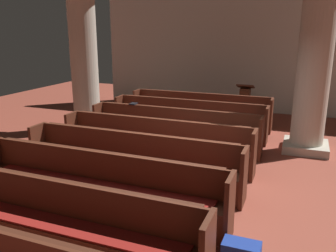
{
  "coord_description": "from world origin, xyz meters",
  "views": [
    {
      "loc": [
        1.61,
        -5.37,
        2.57
      ],
      "look_at": [
        -0.79,
        0.8,
        0.75
      ],
      "focal_mm": 37.63,
      "sensor_mm": 36.0,
      "label": 1
    }
  ],
  "objects_px": {
    "pew_row_3": "(155,141)",
    "hymn_book": "(133,104)",
    "pew_row_1": "(188,117)",
    "pillar_aisle_side": "(314,63)",
    "pew_row_2": "(174,128)",
    "pew_row_5": "(97,183)",
    "pew_row_0": "(200,109)",
    "pew_row_6": "(48,219)",
    "pew_row_4": "(131,159)",
    "pillar_far_side": "(84,56)",
    "lectern": "(244,105)"
  },
  "relations": [
    {
      "from": "pew_row_3",
      "to": "hymn_book",
      "type": "height_order",
      "value": "hymn_book"
    },
    {
      "from": "pew_row_1",
      "to": "pillar_aisle_side",
      "type": "distance_m",
      "value": 3.12
    },
    {
      "from": "pew_row_2",
      "to": "pew_row_5",
      "type": "height_order",
      "value": "same"
    },
    {
      "from": "pew_row_0",
      "to": "pew_row_6",
      "type": "xyz_separation_m",
      "value": [
        0.0,
        -6.23,
        0.0
      ]
    },
    {
      "from": "pew_row_2",
      "to": "pew_row_4",
      "type": "height_order",
      "value": "same"
    },
    {
      "from": "hymn_book",
      "to": "pew_row_5",
      "type": "bearing_deg",
      "value": -72.04
    },
    {
      "from": "pew_row_3",
      "to": "pew_row_1",
      "type": "bearing_deg",
      "value": 90.0
    },
    {
      "from": "pew_row_0",
      "to": "pew_row_1",
      "type": "distance_m",
      "value": 1.04
    },
    {
      "from": "pillar_far_side",
      "to": "lectern",
      "type": "xyz_separation_m",
      "value": [
        3.76,
        2.35,
        -1.46
      ]
    },
    {
      "from": "pew_row_0",
      "to": "pew_row_1",
      "type": "xyz_separation_m",
      "value": [
        0.0,
        -1.04,
        0.0
      ]
    },
    {
      "from": "pew_row_1",
      "to": "pew_row_6",
      "type": "height_order",
      "value": "same"
    },
    {
      "from": "lectern",
      "to": "hymn_book",
      "type": "distance_m",
      "value": 3.59
    },
    {
      "from": "pew_row_6",
      "to": "pew_row_1",
      "type": "bearing_deg",
      "value": 90.0
    },
    {
      "from": "pew_row_4",
      "to": "pew_row_2",
      "type": "bearing_deg",
      "value": 90.0
    },
    {
      "from": "pew_row_6",
      "to": "pillar_aisle_side",
      "type": "height_order",
      "value": "pillar_aisle_side"
    },
    {
      "from": "pew_row_2",
      "to": "pew_row_0",
      "type": "bearing_deg",
      "value": 90.0
    },
    {
      "from": "pew_row_3",
      "to": "hymn_book",
      "type": "xyz_separation_m",
      "value": [
        -1.07,
        1.23,
        0.43
      ]
    },
    {
      "from": "hymn_book",
      "to": "pew_row_1",
      "type": "bearing_deg",
      "value": 38.41
    },
    {
      "from": "pew_row_3",
      "to": "pillar_far_side",
      "type": "height_order",
      "value": "pillar_far_side"
    },
    {
      "from": "pew_row_1",
      "to": "pew_row_6",
      "type": "relative_size",
      "value": 1.0
    },
    {
      "from": "pew_row_1",
      "to": "pew_row_4",
      "type": "height_order",
      "value": "same"
    },
    {
      "from": "pew_row_1",
      "to": "pillar_far_side",
      "type": "bearing_deg",
      "value": -172.86
    },
    {
      "from": "pew_row_1",
      "to": "pillar_aisle_side",
      "type": "bearing_deg",
      "value": -3.04
    },
    {
      "from": "pillar_far_side",
      "to": "pew_row_4",
      "type": "bearing_deg",
      "value": -45.7
    },
    {
      "from": "pew_row_2",
      "to": "pew_row_6",
      "type": "xyz_separation_m",
      "value": [
        0.0,
        -4.15,
        0.0
      ]
    },
    {
      "from": "pew_row_6",
      "to": "pillar_aisle_side",
      "type": "xyz_separation_m",
      "value": [
        2.76,
        5.05,
        1.44
      ]
    },
    {
      "from": "pew_row_0",
      "to": "pew_row_2",
      "type": "height_order",
      "value": "same"
    },
    {
      "from": "pew_row_5",
      "to": "pillar_aisle_side",
      "type": "distance_m",
      "value": 5.07
    },
    {
      "from": "pew_row_1",
      "to": "pew_row_4",
      "type": "relative_size",
      "value": 1.0
    },
    {
      "from": "pew_row_0",
      "to": "pew_row_3",
      "type": "bearing_deg",
      "value": -90.0
    },
    {
      "from": "pew_row_6",
      "to": "pillar_far_side",
      "type": "bearing_deg",
      "value": 119.17
    },
    {
      "from": "pew_row_0",
      "to": "pew_row_4",
      "type": "bearing_deg",
      "value": -90.0
    },
    {
      "from": "pew_row_1",
      "to": "pew_row_2",
      "type": "relative_size",
      "value": 1.0
    },
    {
      "from": "pillar_far_side",
      "to": "pew_row_5",
      "type": "bearing_deg",
      "value": -54.62
    },
    {
      "from": "pew_row_2",
      "to": "hymn_book",
      "type": "xyz_separation_m",
      "value": [
        -1.07,
        0.19,
        0.43
      ]
    },
    {
      "from": "pew_row_6",
      "to": "pew_row_0",
      "type": "bearing_deg",
      "value": 90.0
    },
    {
      "from": "pew_row_3",
      "to": "hymn_book",
      "type": "bearing_deg",
      "value": 131.11
    },
    {
      "from": "pew_row_2",
      "to": "pillar_aisle_side",
      "type": "relative_size",
      "value": 1.05
    },
    {
      "from": "pew_row_2",
      "to": "lectern",
      "type": "xyz_separation_m",
      "value": [
        1.05,
        3.05,
        -0.02
      ]
    },
    {
      "from": "hymn_book",
      "to": "pew_row_4",
      "type": "bearing_deg",
      "value": -64.7
    },
    {
      "from": "pew_row_6",
      "to": "hymn_book",
      "type": "xyz_separation_m",
      "value": [
        -1.07,
        4.34,
        0.43
      ]
    },
    {
      "from": "pew_row_0",
      "to": "lectern",
      "type": "bearing_deg",
      "value": 42.62
    },
    {
      "from": "pew_row_5",
      "to": "hymn_book",
      "type": "distance_m",
      "value": 3.5
    },
    {
      "from": "pew_row_2",
      "to": "pew_row_5",
      "type": "bearing_deg",
      "value": -90.0
    },
    {
      "from": "pew_row_2",
      "to": "pew_row_4",
      "type": "bearing_deg",
      "value": -90.0
    },
    {
      "from": "pew_row_1",
      "to": "pew_row_5",
      "type": "relative_size",
      "value": 1.0
    },
    {
      "from": "hymn_book",
      "to": "lectern",
      "type": "bearing_deg",
      "value": 53.36
    },
    {
      "from": "pew_row_0",
      "to": "pillar_far_side",
      "type": "xyz_separation_m",
      "value": [
        -2.71,
        -1.38,
        1.44
      ]
    },
    {
      "from": "pew_row_3",
      "to": "pillar_far_side",
      "type": "xyz_separation_m",
      "value": [
        -2.71,
        1.74,
        1.44
      ]
    },
    {
      "from": "lectern",
      "to": "pew_row_6",
      "type": "bearing_deg",
      "value": -98.33
    }
  ]
}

